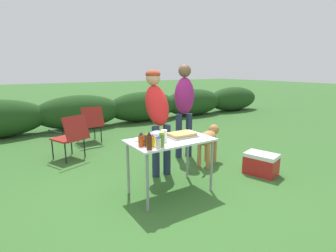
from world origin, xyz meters
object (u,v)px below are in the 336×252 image
mayo_bottle (158,142)px  camp_chair_near_hedge (71,135)px  relish_jar (162,140)px  cooler_box (261,164)px  paper_cup_stack (164,136)px  mixing_bowl (157,134)px  dog (209,139)px  hot_sauce_bottle (141,139)px  bbq_sauce_bottle (149,141)px  food_tray (182,135)px  folding_table (170,145)px  standing_person_in_olive_jacket (184,102)px  beer_bottle (147,139)px  camp_chair_green_behind_table (90,122)px  standing_person_in_red_jacket (157,110)px  mustard_bottle (152,140)px  plate_stack (142,139)px

mayo_bottle → camp_chair_near_hedge: mayo_bottle is taller
relish_jar → cooler_box: 1.93m
paper_cup_stack → mayo_bottle: (-0.20, -0.21, -0.00)m
mixing_bowl → cooler_box: mixing_bowl is taller
dog → hot_sauce_bottle: bearing=-97.8°
bbq_sauce_bottle → cooler_box: 2.10m
mixing_bowl → relish_jar: relish_jar is taller
food_tray → mayo_bottle: bearing=-152.1°
folding_table → relish_jar: (-0.27, -0.23, 0.16)m
standing_person_in_olive_jacket → hot_sauce_bottle: bearing=-127.1°
beer_bottle → folding_table: bearing=13.6°
beer_bottle → cooler_box: size_ratio=0.32×
camp_chair_green_behind_table → paper_cup_stack: bearing=-92.4°
paper_cup_stack → cooler_box: bearing=-7.2°
standing_person_in_red_jacket → camp_chair_green_behind_table: standing_person_in_red_jacket is taller
bbq_sauce_bottle → standing_person_in_olive_jacket: 1.98m
food_tray → bbq_sauce_bottle: (-0.64, -0.27, 0.07)m
folding_table → mustard_bottle: 0.41m
beer_bottle → camp_chair_near_hedge: (-0.41, 2.15, -0.35)m
cooler_box → mayo_bottle: bearing=-106.4°
bbq_sauce_bottle → standing_person_in_olive_jacket: (1.45, 1.32, 0.20)m
camp_chair_green_behind_table → mustard_bottle: bearing=-96.5°
beer_bottle → relish_jar: size_ratio=0.97×
relish_jar → bbq_sauce_bottle: bearing=-177.7°
bbq_sauce_bottle → cooler_box: bearing=-0.6°
standing_person_in_olive_jacket → camp_chair_near_hedge: bearing=166.7°
beer_bottle → standing_person_in_red_jacket: 1.00m
relish_jar → dog: bearing=29.0°
plate_stack → bbq_sauce_bottle: bbq_sauce_bottle is taller
plate_stack → mustard_bottle: size_ratio=1.45×
dog → camp_chair_green_behind_table: bearing=-179.9°
hot_sauce_bottle → camp_chair_green_behind_table: 3.09m
standing_person_in_red_jacket → mixing_bowl: bearing=-120.5°
dog → beer_bottle: bearing=-96.2°
cooler_box → standing_person_in_red_jacket: bearing=-141.2°
standing_person_in_olive_jacket → standing_person_in_red_jacket: bearing=-138.5°
food_tray → camp_chair_near_hedge: 2.28m
beer_bottle → standing_person_in_olive_jacket: 1.85m
hot_sauce_bottle → mayo_bottle: size_ratio=1.15×
cooler_box → camp_chair_near_hedge: bearing=-150.8°
mayo_bottle → camp_chair_near_hedge: 2.38m
mustard_bottle → folding_table: bearing=22.9°
relish_jar → bbq_sauce_bottle: 0.17m
hot_sauce_bottle → cooler_box: hot_sauce_bottle is taller
paper_cup_stack → beer_bottle: bearing=-170.0°
mixing_bowl → beer_bottle: bearing=-137.9°
relish_jar → dog: (1.44, 0.80, -0.38)m
mayo_bottle → relish_jar: 0.07m
dog → cooler_box: (0.38, -0.82, -0.27)m
mustard_bottle → hot_sauce_bottle: (-0.11, 0.08, 0.01)m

